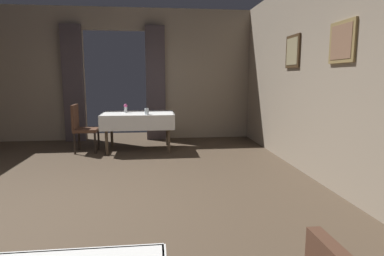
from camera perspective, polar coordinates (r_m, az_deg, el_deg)
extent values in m
plane|color=#4C3D2D|center=(3.91, -19.89, -13.27)|extent=(10.08, 10.08, 0.00)
cube|color=gray|center=(4.21, 26.93, 8.75)|extent=(0.12, 8.40, 3.00)
cube|color=#997F4C|center=(4.36, 24.95, 13.59)|extent=(0.03, 0.53, 0.49)
cube|color=#8C664C|center=(4.35, 24.76, 13.61)|extent=(0.01, 0.43, 0.40)
cube|color=#47331E|center=(5.60, 17.34, 12.75)|extent=(0.03, 0.49, 0.52)
cube|color=#998C66|center=(5.60, 17.19, 12.76)|extent=(0.01, 0.41, 0.43)
cube|color=gray|center=(8.24, -27.07, 8.32)|extent=(2.50, 0.12, 3.00)
cube|color=gray|center=(7.80, 1.24, 9.30)|extent=(2.50, 0.12, 3.00)
cube|color=gray|center=(7.89, -13.67, 18.18)|extent=(1.40, 0.12, 0.50)
cube|color=#4C4247|center=(7.80, -20.17, 7.30)|extent=(0.44, 0.14, 2.60)
cube|color=#4C4247|center=(7.59, -6.42, 7.75)|extent=(0.44, 0.14, 2.60)
cylinder|color=#4C3D2D|center=(6.27, -14.84, -1.40)|extent=(0.06, 0.06, 0.71)
cylinder|color=#4C3D2D|center=(6.20, -4.14, -1.23)|extent=(0.06, 0.06, 0.71)
cylinder|color=#4C3D2D|center=(7.00, -13.97, -0.32)|extent=(0.06, 0.06, 0.71)
cylinder|color=#4C3D2D|center=(6.94, -4.40, -0.16)|extent=(0.06, 0.06, 0.71)
cube|color=#4C3D2D|center=(6.52, -9.44, 2.45)|extent=(1.32, 0.91, 0.03)
cube|color=white|center=(6.52, -9.44, 2.63)|extent=(1.38, 0.97, 0.01)
cube|color=white|center=(6.06, -9.63, 0.84)|extent=(1.38, 0.02, 0.29)
cube|color=white|center=(7.02, -9.22, 1.93)|extent=(1.38, 0.02, 0.29)
cube|color=white|center=(6.61, -15.41, 1.31)|extent=(0.02, 0.97, 0.29)
cube|color=white|center=(6.54, -3.34, 1.53)|extent=(0.02, 0.97, 0.29)
cylinder|color=black|center=(6.80, -16.13, -1.91)|extent=(0.04, 0.04, 0.42)
cylinder|color=black|center=(6.43, -16.69, -2.54)|extent=(0.04, 0.04, 0.42)
cylinder|color=black|center=(6.87, -19.26, -1.94)|extent=(0.04, 0.04, 0.42)
cylinder|color=black|center=(6.51, -19.98, -2.56)|extent=(0.04, 0.04, 0.42)
cube|color=#513323|center=(6.61, -18.11, -0.32)|extent=(0.44, 0.44, 0.06)
cube|color=#513323|center=(6.62, -19.91, 1.83)|extent=(0.05, 0.42, 0.48)
cylinder|color=silver|center=(6.59, -11.60, 3.15)|extent=(0.06, 0.06, 0.11)
sphere|color=#D84C8C|center=(6.58, -11.62, 3.88)|extent=(0.07, 0.07, 0.07)
cylinder|color=silver|center=(6.19, -8.00, 2.93)|extent=(0.08, 0.08, 0.12)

